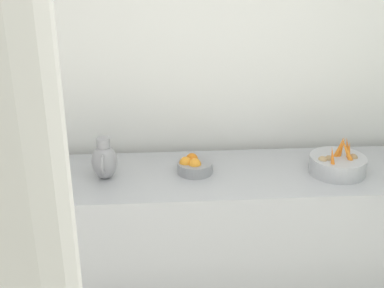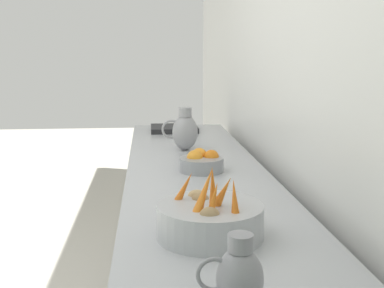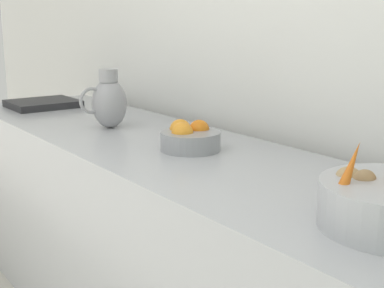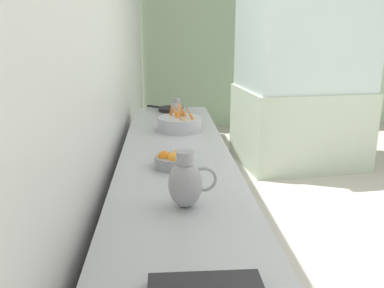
# 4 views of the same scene
# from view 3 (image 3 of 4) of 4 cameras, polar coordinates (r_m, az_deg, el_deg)

# --- Properties ---
(prep_counter) EXTENTS (0.69, 3.37, 0.87)m
(prep_counter) POSITION_cam_3_polar(r_m,az_deg,el_deg) (1.93, 1.88, -14.20)
(prep_counter) COLOR #ADAFB5
(prep_counter) RESTS_ON ground_plane
(orange_bowl) EXTENTS (0.22, 0.22, 0.10)m
(orange_bowl) POSITION_cam_3_polar(r_m,az_deg,el_deg) (1.89, -0.29, 0.68)
(orange_bowl) COLOR gray
(orange_bowl) RESTS_ON prep_counter
(metal_pitcher_tall) EXTENTS (0.21, 0.15, 0.25)m
(metal_pitcher_tall) POSITION_cam_3_polar(r_m,az_deg,el_deg) (2.29, -8.99, 4.55)
(metal_pitcher_tall) COLOR #939399
(metal_pitcher_tall) RESTS_ON prep_counter
(counter_sink_basin) EXTENTS (0.34, 0.30, 0.04)m
(counter_sink_basin) POSITION_cam_3_polar(r_m,az_deg,el_deg) (2.94, -15.81, 4.22)
(counter_sink_basin) COLOR #232326
(counter_sink_basin) RESTS_ON prep_counter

